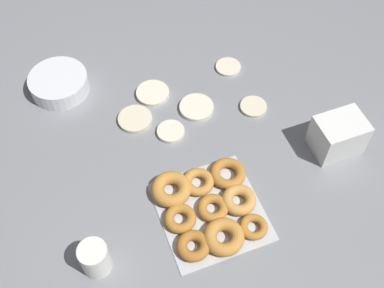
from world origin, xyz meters
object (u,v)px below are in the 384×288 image
(pancake_1, at_px, (228,67))
(pancake_4, at_px, (196,108))
(pancake_2, at_px, (153,93))
(batter_bowl, at_px, (59,83))
(pancake_0, at_px, (171,132))
(pancake_3, at_px, (135,119))
(donut_tray, at_px, (208,207))
(paper_cup, at_px, (95,258))
(container_stack, at_px, (338,135))
(pancake_5, at_px, (253,107))

(pancake_1, height_order, pancake_4, pancake_4)
(pancake_2, xyz_separation_m, batter_bowl, (-0.29, 0.14, 0.02))
(pancake_0, bearing_deg, pancake_3, 134.76)
(pancake_2, xyz_separation_m, pancake_4, (0.12, -0.11, -0.00))
(pancake_4, bearing_deg, batter_bowl, 148.36)
(pancake_2, relative_size, batter_bowl, 0.57)
(donut_tray, relative_size, paper_cup, 3.04)
(donut_tray, bearing_deg, pancake_0, 91.62)
(pancake_4, bearing_deg, paper_cup, -137.23)
(pancake_0, xyz_separation_m, batter_bowl, (-0.29, 0.32, 0.02))
(pancake_3, height_order, batter_bowl, batter_bowl)
(pancake_2, bearing_deg, container_stack, -41.28)
(pancake_1, distance_m, paper_cup, 0.83)
(pancake_0, distance_m, pancake_4, 0.13)
(pancake_0, relative_size, donut_tray, 0.29)
(pancake_5, bearing_deg, pancake_4, 160.53)
(pancake_1, xyz_separation_m, batter_bowl, (-0.58, 0.12, 0.02))
(pancake_5, distance_m, paper_cup, 0.72)
(pancake_1, bearing_deg, pancake_0, -144.93)
(pancake_4, bearing_deg, pancake_3, 172.67)
(pancake_5, bearing_deg, container_stack, -54.03)
(batter_bowl, bearing_deg, container_stack, -35.95)
(pancake_5, xyz_separation_m, batter_bowl, (-0.59, 0.31, 0.02))
(pancake_0, xyz_separation_m, paper_cup, (-0.33, -0.35, 0.04))
(pancake_4, height_order, paper_cup, paper_cup)
(pancake_5, bearing_deg, pancake_3, 166.85)
(pancake_4, distance_m, donut_tray, 0.38)
(pancake_5, bearing_deg, pancake_0, -179.41)
(pancake_4, relative_size, donut_tray, 0.37)
(batter_bowl, distance_m, paper_cup, 0.67)
(pancake_0, relative_size, paper_cup, 0.87)
(pancake_3, height_order, paper_cup, paper_cup)
(pancake_4, height_order, batter_bowl, batter_bowl)
(pancake_4, distance_m, container_stack, 0.46)
(pancake_2, relative_size, pancake_4, 0.99)
(pancake_3, xyz_separation_m, container_stack, (0.56, -0.33, 0.05))
(pancake_3, bearing_deg, pancake_2, 43.85)
(pancake_2, height_order, pancake_3, same)
(pancake_0, xyz_separation_m, container_stack, (0.46, -0.23, 0.05))
(pancake_0, bearing_deg, batter_bowl, 132.71)
(pancake_3, bearing_deg, batter_bowl, 131.81)
(donut_tray, bearing_deg, pancake_4, 73.87)
(pancake_2, height_order, paper_cup, paper_cup)
(paper_cup, bearing_deg, pancake_0, 46.15)
(pancake_1, distance_m, pancake_5, 0.20)
(batter_bowl, height_order, paper_cup, paper_cup)
(pancake_0, xyz_separation_m, donut_tray, (0.01, -0.30, 0.01))
(pancake_3, distance_m, batter_bowl, 0.30)
(pancake_5, relative_size, paper_cup, 0.88)
(batter_bowl, xyz_separation_m, container_stack, (0.76, -0.55, 0.03))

